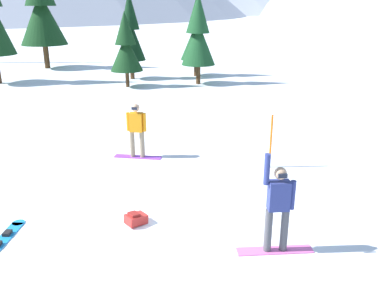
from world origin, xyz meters
name	(u,v)px	position (x,y,z in m)	size (l,w,h in m)	color
ground_plane	(179,215)	(0.00, 0.00, 0.00)	(800.00, 800.00, 0.00)	white
snowboarder_foreground	(278,207)	(2.00, -1.38, 0.98)	(1.53, 0.46, 2.05)	pink
snowboarder_midground	(137,130)	(-1.59, 3.69, 0.92)	(1.53, 0.44, 1.74)	#993FD8
loose_snowboard_near_right	(2,240)	(-3.56, -1.26, 0.02)	(0.30, 1.71, 0.09)	#1E8CD8
backpack_red	(136,219)	(-0.93, -0.45, 0.13)	(0.55, 0.55, 0.30)	red
trail_marker_pole	(271,142)	(2.48, 3.04, 0.80)	(0.06, 0.06, 1.61)	orange
pine_tree_twin	(196,35)	(-0.27, 19.23, 2.69)	(2.01, 2.01, 4.94)	#472D19
pine_tree_tall	(126,46)	(-4.12, 15.22, 2.32)	(1.86, 1.86, 4.26)	#472D19
pine_tree_slender	(130,32)	(-4.32, 17.91, 2.95)	(1.79, 1.79, 5.42)	#472D19
pine_tree_broad	(198,35)	(-0.03, 16.32, 2.86)	(2.00, 2.00, 5.25)	#472D19
pine_tree_leaning	(41,9)	(-11.55, 22.22, 4.27)	(3.34, 3.34, 7.83)	#472D19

